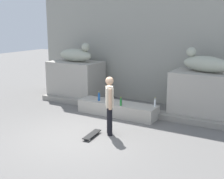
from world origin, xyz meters
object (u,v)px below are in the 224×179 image
statue_reclining_right (205,63)px  statue_reclining_left (76,55)px  bottle_clear (155,103)px  bottle_green (121,102)px  skater (110,103)px  skateboard (92,134)px  bottle_blue (99,97)px

statue_reclining_right → statue_reclining_left: bearing=13.9°
bottle_clear → bottle_green: bearing=-155.5°
statue_reclining_left → statue_reclining_right: same height
skater → skateboard: (-0.32, -0.42, -0.86)m
skateboard → bottle_blue: bearing=-159.6°
statue_reclining_right → skater: 3.54m
bottle_clear → bottle_blue: (-1.98, -0.28, 0.01)m
skater → bottle_green: size_ratio=5.69×
bottle_clear → statue_reclining_left: bearing=165.8°
skater → bottle_green: bearing=160.1°
skateboard → statue_reclining_left: bearing=-144.8°
statue_reclining_left → bottle_clear: (3.87, -0.98, -1.26)m
statue_reclining_left → bottle_blue: size_ratio=5.09×
skater → skateboard: bearing=-73.2°
statue_reclining_right → skateboard: bearing=69.2°
bottle_blue → bottle_green: bottle_blue is taller
statue_reclining_left → bottle_green: bearing=-22.3°
skater → bottle_green: (-0.38, 1.38, -0.36)m
skater → bottle_clear: 1.98m
statue_reclining_left → skater: 4.40m
skateboard → bottle_clear: (0.95, 2.26, 0.50)m
statue_reclining_left → statue_reclining_right: 5.16m
statue_reclining_left → skater: statue_reclining_left is taller
skater → statue_reclining_right: bearing=110.6°
skater → skateboard: 1.01m
statue_reclining_right → bottle_clear: size_ratio=5.66×
bottle_clear → bottle_blue: bearing=-172.1°
statue_reclining_left → skater: bearing=-36.6°
bottle_clear → bottle_green: size_ratio=1.02×
bottle_clear → statue_reclining_right: bearing=37.6°
statue_reclining_right → bottle_green: 3.00m
statue_reclining_right → bottle_blue: 3.72m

